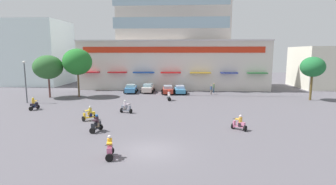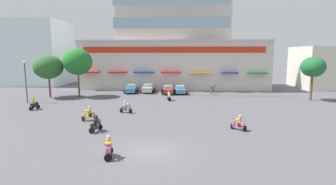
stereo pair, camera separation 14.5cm
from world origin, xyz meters
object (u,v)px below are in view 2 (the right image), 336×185
(plaza_tree_1, at_px, (313,67))
(pedestrian_1, at_px, (214,87))
(parked_car_0, at_px, (131,89))
(scooter_rider_3, at_px, (89,114))
(plaza_tree_2, at_px, (48,67))
(parked_car_1, at_px, (148,88))
(parked_car_2, at_px, (168,90))
(scooter_rider_4, at_px, (96,124))
(scooter_rider_0, at_px, (109,148))
(streetlamp_near, at_px, (26,78))
(pedestrian_0, at_px, (211,89))
(scooter_rider_6, at_px, (239,124))
(scooter_rider_1, at_px, (126,107))
(parked_car_3, at_px, (180,89))
(scooter_rider_2, at_px, (169,96))
(plaza_tree_0, at_px, (78,62))
(scooter_rider_5, at_px, (34,105))

(plaza_tree_1, xyz_separation_m, pedestrian_1, (-13.57, 6.22, -3.91))
(parked_car_0, relative_size, scooter_rider_3, 2.66)
(plaza_tree_1, xyz_separation_m, plaza_tree_2, (-39.77, -0.40, -0.15))
(parked_car_1, height_order, parked_car_2, parked_car_1)
(scooter_rider_4, bearing_deg, scooter_rider_0, -63.22)
(parked_car_0, height_order, scooter_rider_4, scooter_rider_4)
(streetlamp_near, bearing_deg, pedestrian_0, 19.63)
(plaza_tree_2, bearing_deg, scooter_rider_6, -31.14)
(parked_car_0, bearing_deg, scooter_rider_1, -80.35)
(plaza_tree_1, height_order, parked_car_3, plaza_tree_1)
(pedestrian_1, bearing_deg, scooter_rider_2, -132.69)
(plaza_tree_0, bearing_deg, pedestrian_0, 10.25)
(scooter_rider_0, distance_m, scooter_rider_4, 6.39)
(parked_car_2, distance_m, pedestrian_0, 7.34)
(scooter_rider_1, relative_size, scooter_rider_3, 1.01)
(parked_car_3, bearing_deg, scooter_rider_3, -115.70)
(scooter_rider_0, relative_size, pedestrian_0, 0.96)
(plaza_tree_2, distance_m, pedestrian_0, 26.30)
(scooter_rider_4, height_order, streetlamp_near, streetlamp_near)
(plaza_tree_0, xyz_separation_m, parked_car_2, (13.93, 4.14, -4.83))
(plaza_tree_2, relative_size, scooter_rider_0, 4.25)
(plaza_tree_2, distance_m, parked_car_2, 19.36)
(streetlamp_near, bearing_deg, pedestrian_1, 22.55)
(parked_car_3, bearing_deg, streetlamp_near, -154.71)
(parked_car_0, height_order, streetlamp_near, streetlamp_near)
(pedestrian_0, bearing_deg, scooter_rider_6, -88.26)
(plaza_tree_1, distance_m, scooter_rider_3, 31.89)
(scooter_rider_6, bearing_deg, parked_car_1, 117.82)
(parked_car_2, distance_m, scooter_rider_3, 19.68)
(scooter_rider_0, xyz_separation_m, pedestrian_0, (9.32, 27.71, 0.27))
(scooter_rider_6, bearing_deg, parked_car_3, 105.54)
(scooter_rider_0, distance_m, scooter_rider_3, 10.79)
(parked_car_2, relative_size, scooter_rider_3, 2.84)
(plaza_tree_2, height_order, parked_car_1, plaza_tree_2)
(plaza_tree_0, distance_m, streetlamp_near, 7.89)
(plaza_tree_2, bearing_deg, parked_car_0, 25.31)
(plaza_tree_0, bearing_deg, scooter_rider_4, -63.45)
(pedestrian_0, bearing_deg, parked_car_0, 176.88)
(parked_car_3, distance_m, scooter_rider_3, 20.75)
(parked_car_2, bearing_deg, scooter_rider_3, -110.62)
(scooter_rider_0, height_order, pedestrian_1, pedestrian_1)
(scooter_rider_6, bearing_deg, scooter_rider_4, -173.88)
(scooter_rider_3, xyz_separation_m, pedestrian_0, (14.27, 18.13, 0.29))
(plaza_tree_2, bearing_deg, scooter_rider_3, -49.68)
(parked_car_2, distance_m, parked_car_3, 2.09)
(scooter_rider_5, xyz_separation_m, streetlamp_near, (-3.52, 4.21, 2.84))
(parked_car_2, bearing_deg, parked_car_0, 175.96)
(scooter_rider_3, relative_size, pedestrian_1, 0.89)
(scooter_rider_4, xyz_separation_m, streetlamp_near, (-14.25, 12.58, 2.82))
(scooter_rider_5, height_order, pedestrian_1, pedestrian_1)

